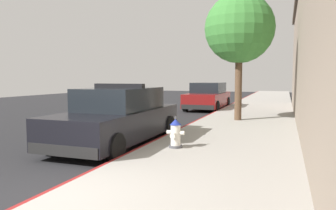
{
  "coord_description": "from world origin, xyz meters",
  "views": [
    {
      "loc": [
        3.28,
        -3.53,
        1.84
      ],
      "look_at": [
        -0.14,
        5.82,
        1.0
      ],
      "focal_mm": 34.47,
      "sensor_mm": 36.0,
      "label": 1
    }
  ],
  "objects": [
    {
      "name": "parked_car_silver_ahead",
      "position": [
        -1.01,
        15.07,
        0.74
      ],
      "size": [
        1.94,
        4.84,
        1.56
      ],
      "color": "maroon",
      "rests_on": "ground"
    },
    {
      "name": "ground_plane",
      "position": [
        -4.17,
        10.0,
        -0.1
      ],
      "size": [
        35.21,
        60.0,
        0.2
      ],
      "primitive_type": "cube",
      "color": "#232326"
    },
    {
      "name": "sidewalk_pavement",
      "position": [
        1.83,
        10.0,
        0.07
      ],
      "size": [
        3.67,
        60.0,
        0.15
      ],
      "primitive_type": "cube",
      "color": "#9E9991",
      "rests_on": "ground"
    },
    {
      "name": "police_cruiser",
      "position": [
        -1.07,
        4.36,
        0.74
      ],
      "size": [
        1.94,
        4.84,
        1.68
      ],
      "color": "black",
      "rests_on": "ground"
    },
    {
      "name": "curb_painted_edge",
      "position": [
        -0.04,
        10.0,
        0.07
      ],
      "size": [
        0.08,
        60.0,
        0.15
      ],
      "primitive_type": "cube",
      "color": "maroon",
      "rests_on": "ground"
    },
    {
      "name": "fire_hydrant",
      "position": [
        0.79,
        3.8,
        0.49
      ],
      "size": [
        0.44,
        0.4,
        0.76
      ],
      "color": "#4C4C51",
      "rests_on": "sidewalk_pavement"
    },
    {
      "name": "street_tree",
      "position": [
        1.49,
        9.58,
        3.77
      ],
      "size": [
        2.74,
        2.74,
        5.02
      ],
      "color": "brown",
      "rests_on": "sidewalk_pavement"
    }
  ]
}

